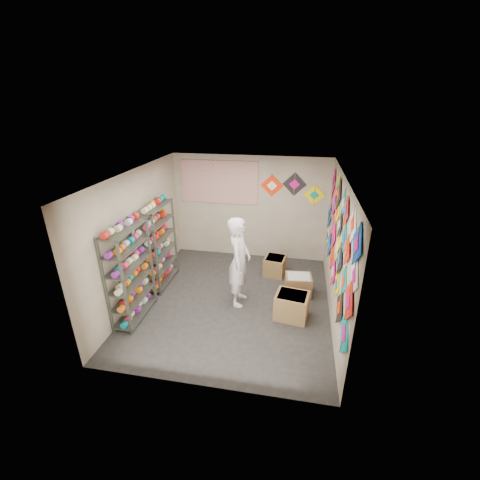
% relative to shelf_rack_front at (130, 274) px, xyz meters
% --- Properties ---
extents(ground, '(4.50, 4.50, 0.00)m').
position_rel_shelf_rack_front_xyz_m(ground, '(1.78, 0.85, -0.95)').
color(ground, '#262422').
extents(room_walls, '(4.50, 4.50, 4.50)m').
position_rel_shelf_rack_front_xyz_m(room_walls, '(1.78, 0.85, 0.69)').
color(room_walls, tan).
rests_on(room_walls, ground).
extents(shelf_rack_front, '(0.40, 1.10, 1.90)m').
position_rel_shelf_rack_front_xyz_m(shelf_rack_front, '(0.00, 0.00, 0.00)').
color(shelf_rack_front, '#4C5147').
rests_on(shelf_rack_front, ground).
extents(shelf_rack_back, '(0.40, 1.10, 1.90)m').
position_rel_shelf_rack_front_xyz_m(shelf_rack_back, '(0.00, 1.30, 0.00)').
color(shelf_rack_back, '#4C5147').
rests_on(shelf_rack_back, ground).
extents(string_spools, '(0.12, 2.36, 0.12)m').
position_rel_shelf_rack_front_xyz_m(string_spools, '(-0.00, 0.65, 0.10)').
color(string_spools, '#FF3363').
rests_on(string_spools, ground).
extents(kite_wall_display, '(0.06, 4.32, 2.07)m').
position_rel_shelf_rack_front_xyz_m(kite_wall_display, '(3.76, 0.87, 0.68)').
color(kite_wall_display, '#048A8D').
rests_on(kite_wall_display, room_walls).
extents(back_wall_kites, '(1.60, 0.02, 0.80)m').
position_rel_shelf_rack_front_xyz_m(back_wall_kites, '(2.84, 3.09, 0.99)').
color(back_wall_kites, '#FB2D00').
rests_on(back_wall_kites, room_walls).
extents(poster, '(2.00, 0.01, 1.10)m').
position_rel_shelf_rack_front_xyz_m(poster, '(0.98, 3.08, 1.05)').
color(poster, '#9750AE').
rests_on(poster, room_walls).
extents(shopkeeper, '(0.69, 0.46, 1.89)m').
position_rel_shelf_rack_front_xyz_m(shopkeeper, '(1.91, 0.86, -0.00)').
color(shopkeeper, silver).
rests_on(shopkeeper, ground).
extents(carton_a, '(0.69, 0.60, 0.52)m').
position_rel_shelf_rack_front_xyz_m(carton_a, '(3.02, 0.53, -0.69)').
color(carton_a, olive).
rests_on(carton_a, ground).
extents(carton_b, '(0.60, 0.51, 0.45)m').
position_rel_shelf_rack_front_xyz_m(carton_b, '(3.13, 1.37, -0.72)').
color(carton_b, olive).
rests_on(carton_b, ground).
extents(carton_c, '(0.55, 0.59, 0.46)m').
position_rel_shelf_rack_front_xyz_m(carton_c, '(2.56, 2.16, -0.72)').
color(carton_c, olive).
rests_on(carton_c, ground).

